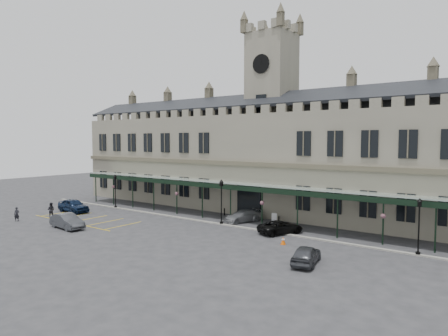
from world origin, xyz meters
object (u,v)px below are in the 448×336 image
Objects in this scene: car_right_a at (306,255)px; person_a at (17,214)px; clock_tower at (272,107)px; car_left_a at (73,205)px; car_taxi at (243,216)px; lamp_post_left at (115,188)px; car_van at (281,227)px; person_b at (51,210)px; station_building at (271,160)px; car_left_b at (67,221)px; traffic_cone at (283,241)px; lamp_post_mid at (221,198)px; sign_board at (274,218)px; lamp_post_right at (419,222)px.

person_a is (-32.20, -4.94, 0.10)m from car_right_a.
car_left_a is at bearing -141.16° from clock_tower.
person_a is at bearing -124.23° from car_taxi.
lamp_post_left is 1.00× the size of car_van.
person_b is (-0.88, -8.51, -1.79)m from lamp_post_left.
station_building is 24.74m from car_left_b.
clock_tower reaches higher than car_van.
lamp_post_mid is at bearing 160.18° from traffic_cone.
sign_board is at bearing 124.32° from traffic_cone.
car_van is (7.00, 0.14, -2.24)m from lamp_post_mid.
station_building is 13.21× the size of car_left_b.
car_left_b is 7.81m from person_a.
lamp_post_left is (-17.42, -10.51, -10.45)m from clock_tower.
sign_board is at bearing -57.06° from station_building.
sign_board is (21.57, 4.02, -2.13)m from lamp_post_left.
lamp_post_left is 12.28m from person_a.
lamp_post_left reaches higher than car_left_b.
traffic_cone is 0.62× the size of sign_board.
car_van is (-12.09, 0.17, -2.06)m from lamp_post_right.
clock_tower is (0.00, 0.09, 6.64)m from station_building.
lamp_post_mid reaches higher than sign_board.
lamp_post_left reaches higher than car_van.
sign_board reaches higher than traffic_cone.
lamp_post_right is 38.39m from person_b.
station_building is 38.09× the size of person_a.
car_left_a is 26.78m from car_van.
person_a is (-1.78, -12.01, -1.88)m from lamp_post_left.
station_building is 25.32m from car_left_a.
car_taxi is at bearing -82.81° from clock_tower.
lamp_post_right is (19.09, -10.41, -3.79)m from station_building.
station_building is at bearing 123.67° from traffic_cone.
lamp_post_mid is 4.42× the size of sign_board.
lamp_post_left is 0.93× the size of car_left_a.
person_b is at bearing -154.93° from lamp_post_mid.
station_building is 13.32× the size of car_van.
clock_tower is at bearing 151.21° from lamp_post_right.
lamp_post_left reaches higher than person_b.
clock_tower reaches higher than sign_board.
sign_board is 0.24× the size of car_left_b.
lamp_post_mid is at bearing -135.58° from sign_board.
lamp_post_mid is 2.78× the size of person_b.
person_b is at bearing -150.16° from sign_board.
car_left_b is 2.88× the size of person_a.
lamp_post_mid reaches higher than car_left_a.
car_right_a is at bearing -130.70° from lamp_post_right.
lamp_post_mid reaches higher than car_right_a.
sign_board is 25.09m from car_left_a.
sign_board is at bearing 43.75° from lamp_post_mid.
clock_tower is 14.25× the size of person_b.
lamp_post_left is at bearing -179.98° from lamp_post_right.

